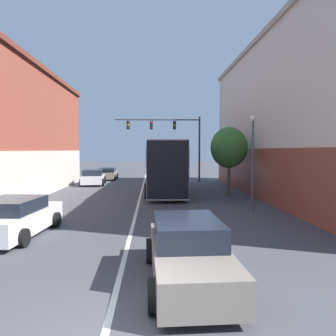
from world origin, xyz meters
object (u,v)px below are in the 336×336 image
object	(u,v)px
parked_car_left_far	(93,178)
bus	(166,164)
street_lamp	(253,161)
street_tree_near	(229,148)
hatchback_foreground	(188,252)
parked_car_left_mid	(108,174)
traffic_signal_gantry	(171,133)
parked_car_left_near	(14,218)

from	to	relation	value
parked_car_left_far	bus	bearing A→B (deg)	-134.89
street_lamp	street_tree_near	size ratio (longest dim) A/B	1.03
hatchback_foreground	street_tree_near	world-z (taller)	street_tree_near
parked_car_left_mid	traffic_signal_gantry	bearing A→B (deg)	-118.68
parked_car_left_far	street_lamp	xyz separation A→B (m)	(10.18, -13.56, 1.92)
hatchback_foreground	parked_car_left_near	xyz separation A→B (m)	(-5.81, 4.35, -0.03)
parked_car_left_mid	street_lamp	size ratio (longest dim) A/B	0.95
hatchback_foreground	street_lamp	world-z (taller)	street_lamp
parked_car_left_near	street_tree_near	world-z (taller)	street_tree_near
street_tree_near	parked_car_left_mid	bearing A→B (deg)	126.51
bus	street_lamp	xyz separation A→B (m)	(3.93, -8.22, 0.50)
hatchback_foreground	traffic_signal_gantry	xyz separation A→B (m)	(1.00, 24.02, 4.02)
parked_car_left_near	hatchback_foreground	bearing A→B (deg)	-121.97
hatchback_foreground	street_tree_near	bearing A→B (deg)	-18.46
parked_car_left_near	parked_car_left_far	world-z (taller)	parked_car_left_near
hatchback_foreground	street_tree_near	xyz separation A→B (m)	(4.30, 14.14, 2.57)
bus	parked_car_left_far	distance (m)	8.34
street_tree_near	street_lamp	bearing A→B (deg)	-92.19
bus	parked_car_left_mid	distance (m)	12.47
street_lamp	parked_car_left_near	bearing A→B (deg)	-158.57
bus	hatchback_foreground	xyz separation A→B (m)	(-0.14, -16.45, -1.39)
bus	street_lamp	size ratio (longest dim) A/B	2.32
parked_car_left_mid	street_lamp	bearing A→B (deg)	-154.48
parked_car_left_near	parked_car_left_mid	xyz separation A→B (m)	(0.25, 23.10, -0.07)
parked_car_left_near	traffic_signal_gantry	size ratio (longest dim) A/B	0.56
parked_car_left_mid	street_lamp	distance (m)	21.59
bus	parked_car_left_far	xyz separation A→B (m)	(-6.24, 5.34, -1.43)
parked_car_left_near	traffic_signal_gantry	world-z (taller)	traffic_signal_gantry
street_tree_near	bus	bearing A→B (deg)	150.90
traffic_signal_gantry	parked_car_left_far	bearing A→B (deg)	-162.57
traffic_signal_gantry	street_lamp	size ratio (longest dim) A/B	1.71
hatchback_foreground	traffic_signal_gantry	world-z (taller)	traffic_signal_gantry
parked_car_left_near	parked_car_left_far	xyz separation A→B (m)	(-0.30, 17.44, -0.01)
hatchback_foreground	street_tree_near	distance (m)	15.00
traffic_signal_gantry	bus	bearing A→B (deg)	-96.48
hatchback_foreground	bus	bearing A→B (deg)	-2.04
street_tree_near	parked_car_left_far	bearing A→B (deg)	143.66
parked_car_left_far	traffic_signal_gantry	xyz separation A→B (m)	(7.10, 2.23, 4.06)
parked_car_left_near	street_lamp	distance (m)	10.78
parked_car_left_far	parked_car_left_mid	bearing A→B (deg)	-9.93
hatchback_foreground	parked_car_left_far	xyz separation A→B (m)	(-6.11, 21.79, -0.03)
parked_car_left_near	parked_car_left_mid	size ratio (longest dim) A/B	1.00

